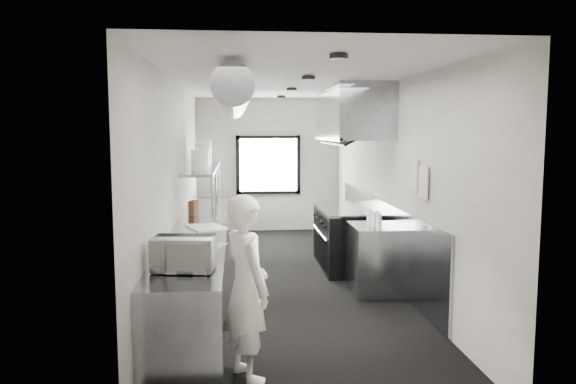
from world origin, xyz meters
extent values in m
cube|color=black|center=(0.00, 0.00, 0.00)|extent=(3.00, 8.00, 0.01)
cube|color=silver|center=(0.00, 0.00, 2.80)|extent=(3.00, 8.00, 0.01)
cube|color=beige|center=(0.00, 4.00, 1.40)|extent=(3.00, 0.02, 2.80)
cube|color=beige|center=(0.00, -4.00, 1.40)|extent=(3.00, 0.02, 2.80)
cube|color=beige|center=(-1.50, 0.00, 1.40)|extent=(0.02, 8.00, 2.80)
cube|color=beige|center=(1.50, 0.00, 1.40)|extent=(0.02, 8.00, 2.80)
cube|color=gray|center=(1.48, 0.30, 0.55)|extent=(0.03, 5.50, 1.10)
cylinder|color=gray|center=(-0.70, 0.40, 2.55)|extent=(0.40, 6.40, 0.40)
cube|color=white|center=(0.00, 3.96, 1.40)|extent=(1.20, 0.03, 1.10)
cube|color=black|center=(0.00, 3.98, 1.98)|extent=(1.36, 0.03, 0.08)
cube|color=black|center=(0.00, 3.98, 0.82)|extent=(1.36, 0.03, 0.08)
cube|color=black|center=(-0.64, 3.98, 1.40)|extent=(0.08, 0.03, 1.25)
cube|color=black|center=(0.64, 3.98, 1.40)|extent=(0.08, 0.03, 1.25)
cube|color=gray|center=(1.10, 0.70, 2.40)|extent=(0.80, 2.20, 0.80)
cube|color=gray|center=(0.72, 0.70, 2.01)|extent=(0.05, 2.20, 0.05)
cube|color=black|center=(1.02, 0.70, 2.06)|extent=(0.50, 2.10, 0.28)
cube|color=gray|center=(-1.15, -0.50, 0.45)|extent=(0.70, 6.00, 0.90)
cube|color=gray|center=(-1.20, 1.00, 1.55)|extent=(0.45, 3.00, 0.04)
cylinder|color=gray|center=(-1.00, -0.40, 1.22)|extent=(0.04, 0.04, 0.66)
cylinder|color=gray|center=(-1.00, 1.00, 1.22)|extent=(0.04, 0.04, 0.66)
cylinder|color=gray|center=(-1.00, 2.40, 1.22)|extent=(0.04, 0.04, 0.66)
cube|color=black|center=(1.05, 0.70, 0.45)|extent=(0.85, 1.60, 0.90)
cube|color=gray|center=(1.05, 0.70, 0.92)|extent=(0.85, 1.60, 0.04)
cube|color=gray|center=(0.64, 0.70, 0.45)|extent=(0.03, 1.55, 0.80)
cylinder|color=gray|center=(0.61, 0.70, 0.55)|extent=(0.03, 1.30, 0.03)
cube|color=gray|center=(1.15, -0.70, 0.45)|extent=(0.65, 0.80, 0.90)
cube|color=gray|center=(-1.15, 3.20, 0.45)|extent=(0.70, 1.20, 0.90)
cube|color=silver|center=(1.47, -1.20, 1.60)|extent=(0.02, 0.28, 0.38)
cube|color=silver|center=(1.47, -1.55, 1.55)|extent=(0.02, 0.28, 0.38)
imported|color=white|center=(-0.60, -3.09, 0.81)|extent=(0.60, 0.70, 1.61)
imported|color=silver|center=(-1.15, -2.82, 1.05)|extent=(0.55, 0.44, 0.30)
cylinder|color=silver|center=(-1.30, -2.47, 0.95)|extent=(0.17, 0.17, 0.11)
cylinder|color=silver|center=(-1.31, -2.51, 0.95)|extent=(0.13, 0.13, 0.09)
cube|color=silver|center=(-1.01, -1.85, 0.91)|extent=(0.46, 0.51, 0.01)
cylinder|color=white|center=(-1.04, -1.56, 0.91)|extent=(0.23, 0.23, 0.01)
sphere|color=tan|center=(-1.04, -1.56, 0.96)|extent=(0.08, 0.08, 0.08)
cube|color=white|center=(-1.07, -0.66, 0.91)|extent=(0.58, 0.65, 0.02)
cube|color=brown|center=(-1.31, 0.41, 1.01)|extent=(0.14, 0.21, 0.21)
cylinder|color=white|center=(-1.19, 0.29, 1.72)|extent=(0.28, 0.28, 0.30)
cylinder|color=white|center=(-1.22, 0.61, 1.72)|extent=(0.30, 0.30, 0.29)
cylinder|color=white|center=(-1.21, 1.32, 1.75)|extent=(0.33, 0.33, 0.36)
cylinder|color=white|center=(-1.21, 1.75, 1.77)|extent=(0.27, 0.27, 0.40)
cylinder|color=white|center=(1.11, -0.96, 1.00)|extent=(0.07, 0.07, 0.19)
cylinder|color=white|center=(1.08, -0.81, 0.99)|extent=(0.08, 0.08, 0.19)
cylinder|color=white|center=(1.14, -0.73, 0.99)|extent=(0.08, 0.08, 0.19)
cylinder|color=white|center=(1.09, -0.53, 0.99)|extent=(0.07, 0.07, 0.18)
cylinder|color=white|center=(1.13, -0.45, 0.98)|extent=(0.07, 0.07, 0.16)
camera|label=1|loc=(-0.68, -7.77, 2.16)|focal=34.83mm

